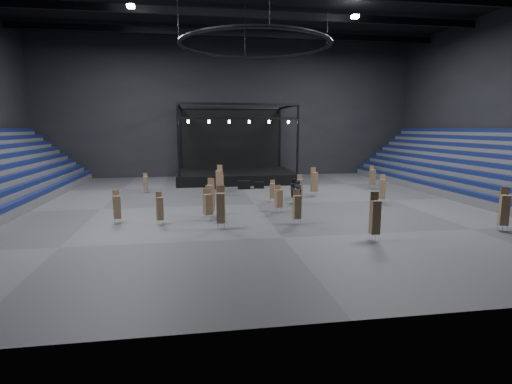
{
  "coord_description": "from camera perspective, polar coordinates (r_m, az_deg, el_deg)",
  "views": [
    {
      "loc": [
        -5.25,
        -32.95,
        6.47
      ],
      "look_at": [
        -0.24,
        -2.0,
        1.4
      ],
      "focal_mm": 28.0,
      "sensor_mm": 36.0,
      "label": 1
    }
  ],
  "objects": [
    {
      "name": "chair_stack_3",
      "position": [
        38.41,
        8.3,
        1.53
      ],
      "size": [
        0.63,
        0.63,
        2.74
      ],
      "rotation": [
        0.0,
        0.0,
        0.2
      ],
      "color": "silver",
      "rests_on": "floor"
    },
    {
      "name": "stage",
      "position": [
        49.72,
        -3.09,
        3.38
      ],
      "size": [
        14.0,
        10.0,
        9.2
      ],
      "color": "black",
      "rests_on": "floor"
    },
    {
      "name": "chair_stack_4",
      "position": [
        34.98,
        2.35,
        0.23
      ],
      "size": [
        0.52,
        0.52,
        1.95
      ],
      "rotation": [
        0.0,
        0.0,
        -0.31
      ],
      "color": "silver",
      "rests_on": "floor"
    },
    {
      "name": "flight_case_mid",
      "position": [
        42.52,
        -1.71,
        1.03
      ],
      "size": [
        1.41,
        0.83,
        0.89
      ],
      "primitive_type": "cube",
      "rotation": [
        0.0,
        0.0,
        -0.13
      ],
      "color": "black",
      "rests_on": "floor"
    },
    {
      "name": "chair_stack_12",
      "position": [
        29.16,
        -6.55,
        -0.78
      ],
      "size": [
        0.68,
        0.68,
        2.86
      ],
      "rotation": [
        0.0,
        0.0,
        -0.42
      ],
      "color": "silver",
      "rests_on": "floor"
    },
    {
      "name": "wall_back",
      "position": [
        54.27,
        -3.71,
        11.84
      ],
      "size": [
        50.0,
        0.2,
        18.0
      ],
      "primitive_type": "cube",
      "color": "black",
      "rests_on": "ground"
    },
    {
      "name": "chair_stack_7",
      "position": [
        28.61,
        -19.25,
        -1.96
      ],
      "size": [
        0.56,
        0.56,
        2.31
      ],
      "rotation": [
        0.0,
        0.0,
        0.31
      ],
      "color": "silver",
      "rests_on": "floor"
    },
    {
      "name": "flight_case_left",
      "position": [
        42.8,
        -6.11,
        1.02
      ],
      "size": [
        1.41,
        0.92,
        0.86
      ],
      "primitive_type": "cube",
      "rotation": [
        0.0,
        0.0,
        -0.23
      ],
      "color": "black",
      "rests_on": "floor"
    },
    {
      "name": "crew_member",
      "position": [
        37.33,
        5.42,
        0.6
      ],
      "size": [
        0.76,
        0.94,
        1.85
      ],
      "primitive_type": "imported",
      "rotation": [
        0.0,
        0.0,
        1.64
      ],
      "color": "black",
      "rests_on": "floor"
    },
    {
      "name": "chair_stack_0",
      "position": [
        35.16,
        6.26,
        0.58
      ],
      "size": [
        0.5,
        0.5,
        2.42
      ],
      "rotation": [
        0.0,
        0.0,
        -0.12
      ],
      "color": "silver",
      "rests_on": "floor"
    },
    {
      "name": "truss_ring",
      "position": [
        34.0,
        -0.15,
        20.26
      ],
      "size": [
        12.3,
        12.3,
        5.15
      ],
      "color": "black",
      "rests_on": "ceiling"
    },
    {
      "name": "chair_stack_9",
      "position": [
        28.11,
        -6.91,
        -1.69
      ],
      "size": [
        0.68,
        0.68,
        2.24
      ],
      "rotation": [
        0.0,
        0.0,
        0.37
      ],
      "color": "silver",
      "rests_on": "floor"
    },
    {
      "name": "chair_stack_1",
      "position": [
        25.61,
        -5.05,
        -2.16
      ],
      "size": [
        0.59,
        0.59,
        2.83
      ],
      "rotation": [
        0.0,
        0.0,
        -0.13
      ],
      "color": "silver",
      "rests_on": "floor"
    },
    {
      "name": "chair_stack_13",
      "position": [
        23.9,
        16.63,
        -3.34
      ],
      "size": [
        0.53,
        0.53,
        2.85
      ],
      "rotation": [
        0.0,
        0.0,
        -0.05
      ],
      "color": "silver",
      "rests_on": "floor"
    },
    {
      "name": "flight_case_right",
      "position": [
        42.96,
        0.43,
        1.0
      ],
      "size": [
        1.13,
        0.68,
        0.71
      ],
      "primitive_type": "cube",
      "rotation": [
        0.0,
        0.0,
        -0.14
      ],
      "color": "black",
      "rests_on": "floor"
    },
    {
      "name": "chair_stack_15",
      "position": [
        26.99,
        5.87,
        -2.06
      ],
      "size": [
        0.5,
        0.5,
        2.35
      ],
      "rotation": [
        0.0,
        0.0,
        0.04
      ],
      "color": "silver",
      "rests_on": "floor"
    },
    {
      "name": "man_center",
      "position": [
        34.33,
        5.99,
        0.02
      ],
      "size": [
        0.84,
        0.64,
        2.07
      ],
      "primitive_type": "imported",
      "rotation": [
        0.0,
        0.0,
        3.34
      ],
      "color": "black",
      "rests_on": "floor"
    },
    {
      "name": "wall_front",
      "position": [
        13.3,
        15.17,
        19.86
      ],
      "size": [
        50.0,
        0.2,
        18.0
      ],
      "primitive_type": "cube",
      "color": "black",
      "rests_on": "ground"
    },
    {
      "name": "chair_stack_14",
      "position": [
        27.47,
        -13.59,
        -2.25
      ],
      "size": [
        0.52,
        0.52,
        2.23
      ],
      "rotation": [
        0.0,
        0.0,
        0.31
      ],
      "color": "silver",
      "rests_on": "floor"
    },
    {
      "name": "chair_stack_6",
      "position": [
        36.17,
        17.63,
        0.48
      ],
      "size": [
        0.55,
        0.55,
        2.49
      ],
      "rotation": [
        0.0,
        0.0,
        -0.31
      ],
      "color": "silver",
      "rests_on": "floor"
    },
    {
      "name": "bleachers_right",
      "position": [
        43.62,
        31.16,
        1.62
      ],
      "size": [
        7.2,
        40.0,
        6.4
      ],
      "color": "#515154",
      "rests_on": "floor"
    },
    {
      "name": "chair_stack_16",
      "position": [
        30.7,
        3.27,
        -0.86
      ],
      "size": [
        0.57,
        0.57,
        2.1
      ],
      "rotation": [
        0.0,
        0.0,
        0.21
      ],
      "color": "silver",
      "rests_on": "floor"
    },
    {
      "name": "chair_stack_5",
      "position": [
        41.58,
        -15.52,
        1.33
      ],
      "size": [
        0.42,
        0.42,
        1.95
      ],
      "rotation": [
        0.0,
        0.0,
        -0.01
      ],
      "color": "silver",
      "rests_on": "floor"
    },
    {
      "name": "floor",
      "position": [
        33.99,
        -0.14,
        -1.79
      ],
      "size": [
        50.0,
        50.0,
        0.0
      ],
      "primitive_type": "plane",
      "color": "#444446",
      "rests_on": "ground"
    },
    {
      "name": "chair_stack_8",
      "position": [
        29.41,
        31.94,
        -2.1
      ],
      "size": [
        0.66,
        0.66,
        2.8
      ],
      "rotation": [
        0.0,
        0.0,
        -0.42
      ],
      "color": "silver",
      "rests_on": "floor"
    },
    {
      "name": "chair_stack_11",
      "position": [
        41.05,
        -4.96,
        1.54
      ],
      "size": [
        0.44,
        0.44,
        1.95
      ],
      "rotation": [
        0.0,
        0.0,
        0.03
      ],
      "color": "silver",
      "rests_on": "floor"
    },
    {
      "name": "chair_stack_2",
      "position": [
        38.65,
        -5.27,
        1.75
      ],
      "size": [
        0.7,
        0.7,
        2.92
      ],
      "rotation": [
        0.0,
        0.0,
        -0.35
      ],
      "color": "silver",
      "rests_on": "floor"
    },
    {
      "name": "chair_stack_10",
      "position": [
        44.16,
        16.29,
        2.07
      ],
      "size": [
        0.55,
        0.55,
        2.45
      ],
      "rotation": [
        0.0,
        0.0,
        0.07
      ],
      "color": "silver",
      "rests_on": "floor"
    }
  ]
}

